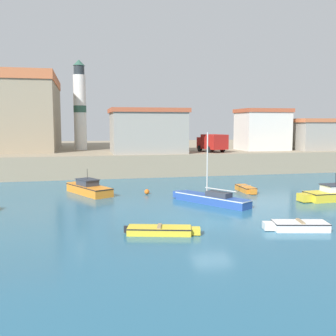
{
  "coord_description": "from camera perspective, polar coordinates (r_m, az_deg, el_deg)",
  "views": [
    {
      "loc": [
        -7.8,
        -22.78,
        6.05
      ],
      "look_at": [
        -0.05,
        12.69,
        2.0
      ],
      "focal_mm": 42.0,
      "sensor_mm": 36.0,
      "label": 1
    }
  ],
  "objects": [
    {
      "name": "harbor_shed_far_end",
      "position": [
        57.73,
        21.18,
        4.62
      ],
      "size": [
        8.3,
        6.14,
        4.21
      ],
      "color": "gray",
      "rests_on": "quay_seawall"
    },
    {
      "name": "sailboat_blue_5",
      "position": [
        30.32,
        6.29,
        -4.4
      ],
      "size": [
        4.7,
        6.38,
        5.45
      ],
      "color": "#284C9E",
      "rests_on": "ground"
    },
    {
      "name": "dinghy_orange_1",
      "position": [
        36.16,
        11.26,
        -2.95
      ],
      "size": [
        1.06,
        3.46,
        0.57
      ],
      "color": "orange",
      "rests_on": "ground"
    },
    {
      "name": "truck_on_quay",
      "position": [
        49.49,
        6.43,
        3.73
      ],
      "size": [
        2.95,
        4.64,
        2.2
      ],
      "color": "#AD1E19",
      "rests_on": "quay_seawall"
    },
    {
      "name": "dinghy_white_0",
      "position": [
        23.97,
        18.34,
        -7.92
      ],
      "size": [
        3.78,
        1.97,
        0.56
      ],
      "color": "white",
      "rests_on": "ground"
    },
    {
      "name": "quay_seawall",
      "position": [
        64.17,
        -5.31,
        2.09
      ],
      "size": [
        120.0,
        40.0,
        2.59
      ],
      "primitive_type": "cube",
      "color": "gray",
      "rests_on": "ground"
    },
    {
      "name": "ground_plane",
      "position": [
        24.82,
        6.44,
        -7.78
      ],
      "size": [
        200.0,
        200.0,
        0.0
      ],
      "primitive_type": "plane",
      "color": "#28607F"
    },
    {
      "name": "dinghy_yellow_4",
      "position": [
        21.98,
        -1.01,
        -8.99
      ],
      "size": [
        4.2,
        2.01,
        0.49
      ],
      "color": "yellow",
      "rests_on": "ground"
    },
    {
      "name": "motorboat_yellow_3",
      "position": [
        34.31,
        23.14,
        -3.5
      ],
      "size": [
        6.27,
        2.17,
        2.18
      ],
      "color": "yellow",
      "rests_on": "ground"
    },
    {
      "name": "motorboat_orange_6",
      "position": [
        35.12,
        -11.53,
        -2.88
      ],
      "size": [
        4.0,
        6.11,
        2.19
      ],
      "color": "orange",
      "rests_on": "ground"
    },
    {
      "name": "church",
      "position": [
        57.66,
        -21.59,
        7.91
      ],
      "size": [
        14.27,
        17.67,
        16.13
      ],
      "color": "gray",
      "rests_on": "quay_seawall"
    },
    {
      "name": "mooring_buoy",
      "position": [
        34.18,
        -3.08,
        -3.46
      ],
      "size": [
        0.44,
        0.44,
        0.44
      ],
      "primitive_type": "sphere",
      "color": "orange",
      "rests_on": "ground"
    },
    {
      "name": "harbor_shed_near_wharf",
      "position": [
        48.18,
        -3.02,
        5.45
      ],
      "size": [
        9.11,
        7.26,
        5.34
      ],
      "color": "gray",
      "rests_on": "quay_seawall"
    },
    {
      "name": "harbor_shed_mid_row",
      "position": [
        54.73,
        13.52,
        5.48
      ],
      "size": [
        6.45,
        5.44,
        5.51
      ],
      "color": "silver",
      "rests_on": "quay_seawall"
    },
    {
      "name": "lighthouse",
      "position": [
        54.47,
        -12.67,
        8.67
      ],
      "size": [
        1.69,
        1.69,
        11.97
      ],
      "color": "silver",
      "rests_on": "quay_seawall"
    }
  ]
}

